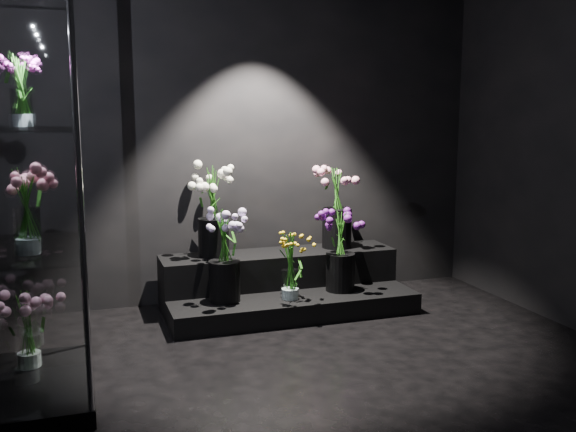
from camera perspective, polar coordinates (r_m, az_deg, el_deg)
name	(u,v)px	position (r m, az deg, el deg)	size (l,w,h in m)	color
floor	(345,388)	(3.85, 5.12, -15.03)	(4.00, 4.00, 0.00)	black
wall_back	(252,133)	(5.40, -3.24, 7.33)	(4.00, 4.00, 0.00)	black
display_riser	(283,285)	(5.26, -0.41, -6.18)	(1.95, 0.87, 0.43)	black
display_case	(25,204)	(3.70, -22.32, 0.98)	(0.60, 0.99, 2.19)	black
bouquet_orange_bells	(290,265)	(4.89, 0.18, -4.40)	(0.29, 0.29, 0.51)	white
bouquet_lilac	(224,250)	(4.83, -5.72, -3.05)	(0.43, 0.43, 0.70)	black
bouquet_purple	(341,248)	(5.12, 4.70, -2.81)	(0.33, 0.33, 0.63)	black
bouquet_cream_roses	(213,205)	(5.14, -6.68, 0.96)	(0.49, 0.49, 0.72)	black
bouquet_pink_roses	(337,202)	(5.44, 4.39, 1.28)	(0.42, 0.42, 0.69)	black
bouquet_case_pink	(26,209)	(3.56, -22.27, 0.54)	(0.35, 0.35, 0.45)	white
bouquet_case_magenta	(21,88)	(3.84, -22.68, 10.49)	(0.29, 0.29, 0.41)	white
bouquet_case_base_pink	(27,325)	(4.08, -22.19, -8.94)	(0.34, 0.34, 0.48)	white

